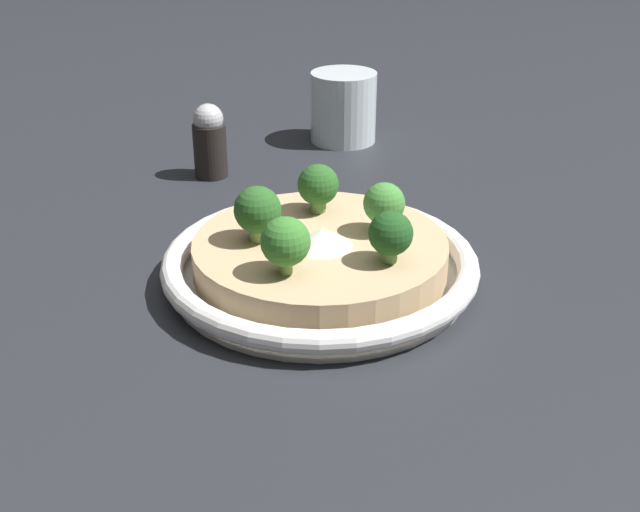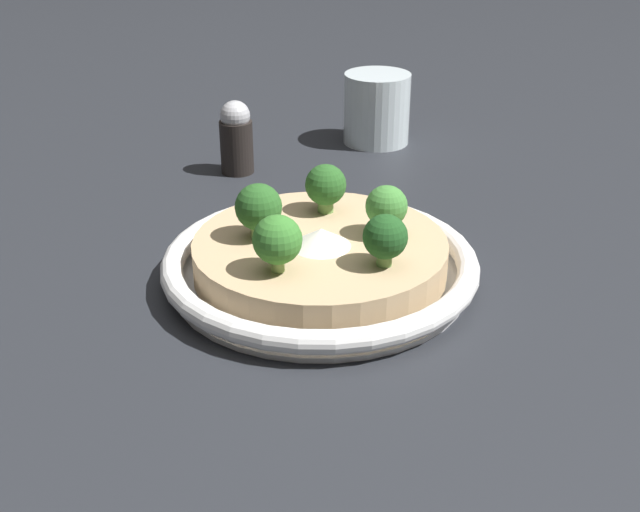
% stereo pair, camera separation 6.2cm
% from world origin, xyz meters
% --- Properties ---
extents(ground_plane, '(6.00, 6.00, 0.00)m').
position_xyz_m(ground_plane, '(0.00, 0.00, 0.00)').
color(ground_plane, '#23262B').
extents(risotto_bowl, '(0.25, 0.25, 0.04)m').
position_xyz_m(risotto_bowl, '(0.00, 0.00, 0.02)').
color(risotto_bowl, white).
rests_on(risotto_bowl, ground_plane).
extents(cheese_sprinkle, '(0.05, 0.05, 0.01)m').
position_xyz_m(cheese_sprinkle, '(-0.00, -0.01, 0.04)').
color(cheese_sprinkle, white).
rests_on(cheese_sprinkle, risotto_bowl).
extents(broccoli_front_right, '(0.03, 0.03, 0.04)m').
position_xyz_m(broccoli_front_right, '(0.04, -0.04, 0.06)').
color(broccoli_front_right, '#668E47').
rests_on(broccoli_front_right, risotto_bowl).
extents(broccoli_front_left, '(0.04, 0.04, 0.04)m').
position_xyz_m(broccoli_front_left, '(-0.03, -0.05, 0.06)').
color(broccoli_front_left, '#84A856').
rests_on(broccoli_front_left, risotto_bowl).
extents(broccoli_right, '(0.03, 0.03, 0.04)m').
position_xyz_m(broccoli_right, '(0.05, 0.01, 0.06)').
color(broccoli_right, '#84A856').
rests_on(broccoli_right, risotto_bowl).
extents(broccoli_back_right, '(0.03, 0.03, 0.04)m').
position_xyz_m(broccoli_back_right, '(0.01, 0.05, 0.06)').
color(broccoli_back_right, '#668E47').
rests_on(broccoli_back_right, risotto_bowl).
extents(broccoli_back_left, '(0.04, 0.04, 0.04)m').
position_xyz_m(broccoli_back_left, '(-0.05, 0.01, 0.06)').
color(broccoli_back_left, '#84A856').
rests_on(broccoli_back_left, risotto_bowl).
extents(drinking_glass, '(0.08, 0.08, 0.08)m').
position_xyz_m(drinking_glass, '(0.09, 0.33, 0.04)').
color(drinking_glass, silver).
rests_on(drinking_glass, ground_plane).
extents(pepper_shaker, '(0.03, 0.03, 0.08)m').
position_xyz_m(pepper_shaker, '(-0.07, 0.25, 0.04)').
color(pepper_shaker, black).
rests_on(pepper_shaker, ground_plane).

